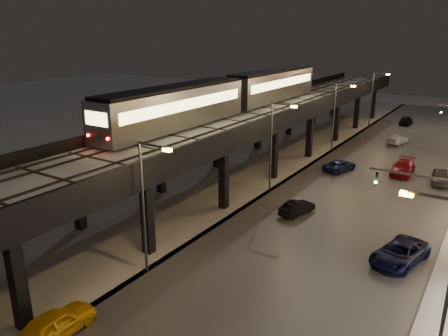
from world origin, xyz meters
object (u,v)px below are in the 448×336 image
Objects in this scene: car_mid_silver at (340,166)px; car_far_white at (406,121)px; car_near_white at (297,208)px; car_onc_white at (403,168)px; car_mid_dark at (398,139)px; car_onc_dark at (400,254)px; car_onc_red at (441,177)px; car_taxi at (56,325)px; subway_train at (232,94)px.

car_far_white is (1.11, 31.17, 0.12)m from car_mid_silver.
car_near_white is 17.63m from car_onc_white.
car_mid_silver is at bearing 87.20° from car_far_white.
car_near_white is at bearing -108.94° from car_onc_white.
car_mid_silver reaches higher than car_near_white.
car_mid_dark is at bearing -82.93° from car_mid_silver.
car_onc_white is at bearing -141.08° from car_mid_silver.
car_near_white is 14.23m from car_mid_silver.
car_near_white is 0.70× the size of car_onc_dark.
car_onc_red is at bearing -18.22° from car_onc_white.
car_onc_dark is 19.48m from car_onc_red.
car_onc_dark is 21.10m from car_onc_white.
car_onc_dark is at bearing 112.98° from car_mid_dark.
car_taxi is 1.02× the size of car_mid_silver.
subway_train is 26.64m from car_onc_dark.
car_taxi reaches higher than car_near_white.
car_mid_silver is 31.19m from car_far_white.
car_onc_dark is (9.23, -49.29, -0.00)m from car_far_white.
car_onc_white is (-3.99, 20.72, 0.02)m from car_onc_dark.
car_mid_silver is 20.86m from car_onc_dark.
car_mid_dark is 1.01× the size of car_onc_red.
car_near_white is 0.72× the size of car_onc_white.
car_far_white is at bearing -95.22° from car_taxi.
car_onc_white is at bearing -93.26° from car_near_white.
car_onc_white is (3.51, -14.13, 0.11)m from car_mid_dark.
car_far_white reaches higher than car_near_white.
car_taxi is 67.22m from car_far_white.
subway_train is 24.06m from car_onc_red.
car_onc_white is at bearing 22.99° from subway_train.
car_near_white is 30.97m from car_mid_dark.
car_taxi is 36.06m from car_mid_silver.
subway_train is 14.81m from car_mid_silver.
car_onc_white is at bearing 99.63° from car_far_white.
car_onc_white is at bearing -105.45° from car_taxi.
car_far_white is (-1.73, 14.44, 0.10)m from car_mid_dark.
car_far_white and car_onc_dark have the same top height.
car_near_white is 0.83× the size of car_mid_silver.
car_taxi is 1.22× the size of car_near_white.
car_onc_red is at bearing -111.55° from car_taxi.
car_taxi is at bearing -105.07° from car_onc_white.
car_onc_red reaches higher than car_mid_dark.
car_onc_dark reaches higher than car_near_white.
car_mid_dark is (6.00, 52.64, -0.13)m from car_taxi.
car_taxi is (8.31, -30.95, -7.79)m from subway_train.
subway_train is at bearing 70.04° from car_far_white.
car_onc_white reaches higher than car_onc_dark.
subway_train reaches higher than car_onc_red.
car_onc_red reaches higher than car_onc_dark.
car_onc_dark is (21.81, -13.16, -7.82)m from subway_train.
car_near_white is at bearing -128.60° from car_onc_red.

